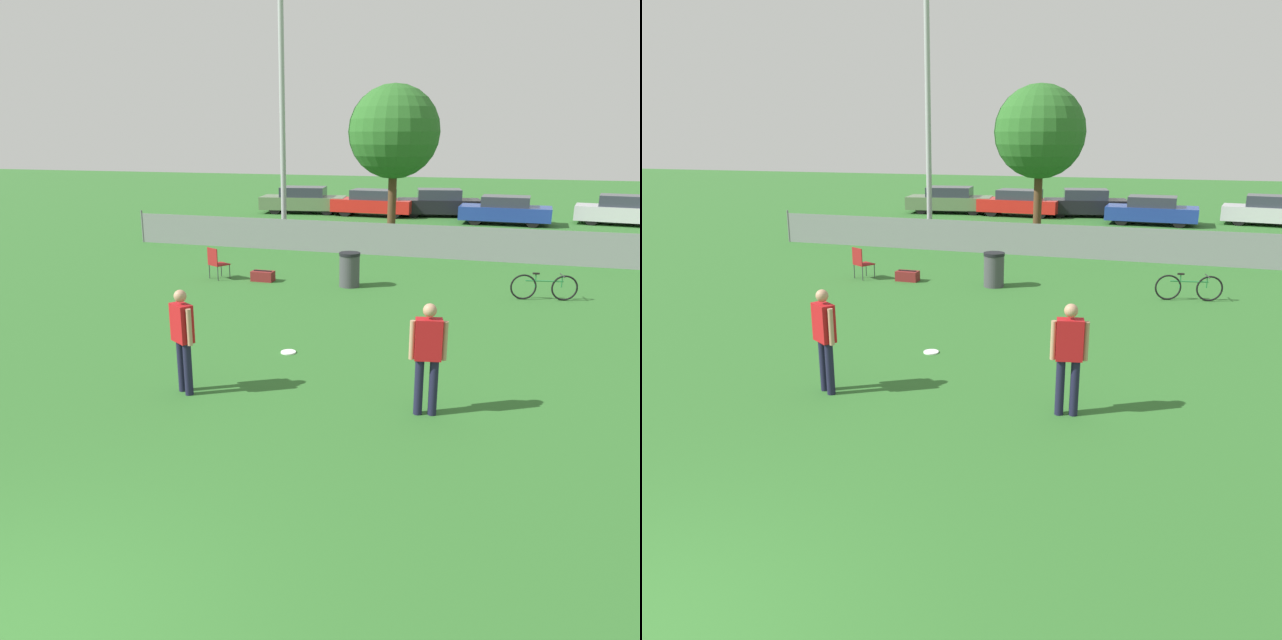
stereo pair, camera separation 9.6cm
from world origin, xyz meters
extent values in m
cube|color=gray|center=(0.00, 18.00, 0.55)|extent=(19.80, 0.03, 1.10)
cylinder|color=slate|center=(-9.90, 18.00, 0.61)|extent=(0.07, 0.07, 1.21)
cylinder|color=#9E9EA3|center=(-4.63, 19.41, 4.62)|extent=(0.20, 0.20, 9.25)
cylinder|color=#4C331E|center=(-0.87, 21.31, 1.39)|extent=(0.32, 0.32, 2.79)
sphere|color=#286023|center=(-0.87, 21.31, 4.08)|extent=(3.45, 3.45, 3.45)
cylinder|color=#191933|center=(2.61, 5.69, 0.43)|extent=(0.13, 0.13, 0.86)
cylinder|color=#191933|center=(2.82, 5.73, 0.43)|extent=(0.13, 0.13, 0.86)
cube|color=#B21419|center=(2.72, 5.71, 1.17)|extent=(0.42, 0.29, 0.60)
sphere|color=tan|center=(2.72, 5.71, 1.60)|extent=(0.20, 0.20, 0.20)
cylinder|color=tan|center=(2.49, 5.66, 1.15)|extent=(0.08, 0.08, 0.58)
cylinder|color=tan|center=(2.94, 5.75, 1.15)|extent=(0.08, 0.08, 0.58)
cylinder|color=#191933|center=(-1.14, 5.43, 0.43)|extent=(0.13, 0.13, 0.86)
cylinder|color=#191933|center=(-0.96, 5.32, 0.43)|extent=(0.13, 0.13, 0.86)
cube|color=#B21419|center=(-1.05, 5.38, 1.17)|extent=(0.44, 0.39, 0.60)
sphere|color=tan|center=(-1.05, 5.38, 1.60)|extent=(0.20, 0.20, 0.20)
cylinder|color=tan|center=(-1.25, 5.50, 1.15)|extent=(0.08, 0.08, 0.58)
cylinder|color=tan|center=(-0.86, 5.25, 1.15)|extent=(0.08, 0.08, 0.58)
cylinder|color=white|center=(-0.15, 7.65, 0.01)|extent=(0.29, 0.29, 0.03)
torus|color=white|center=(-0.15, 7.65, 0.01)|extent=(0.29, 0.29, 0.03)
cylinder|color=#333338|center=(-3.95, 13.15, 0.20)|extent=(0.02, 0.02, 0.40)
cylinder|color=#333338|center=(-4.32, 13.34, 0.20)|extent=(0.02, 0.02, 0.40)
cylinder|color=#333338|center=(-4.15, 12.79, 0.20)|extent=(0.02, 0.02, 0.40)
cylinder|color=#333338|center=(-4.51, 12.98, 0.20)|extent=(0.02, 0.02, 0.40)
cube|color=maroon|center=(-4.23, 13.06, 0.42)|extent=(0.62, 0.62, 0.03)
cube|color=maroon|center=(-4.34, 12.87, 0.67)|extent=(0.42, 0.24, 0.48)
torus|color=black|center=(4.09, 13.17, 0.32)|extent=(0.64, 0.16, 0.64)
torus|color=black|center=(5.06, 13.35, 0.32)|extent=(0.64, 0.16, 0.64)
cylinder|color=#267238|center=(4.57, 13.26, 0.49)|extent=(0.91, 0.20, 0.04)
cylinder|color=#267238|center=(4.36, 13.22, 0.49)|extent=(0.03, 0.03, 0.33)
cylinder|color=#267238|center=(4.99, 13.34, 0.49)|extent=(0.03, 0.03, 0.30)
cube|color=black|center=(4.36, 13.22, 0.67)|extent=(0.17, 0.09, 0.04)
cylinder|color=black|center=(4.99, 13.34, 0.64)|extent=(0.11, 0.44, 0.03)
cylinder|color=#3F3F44|center=(-0.42, 13.23, 0.43)|extent=(0.55, 0.55, 0.85)
cylinder|color=black|center=(-0.42, 13.23, 0.89)|extent=(0.57, 0.57, 0.08)
cube|color=maroon|center=(-2.93, 13.14, 0.14)|extent=(0.63, 0.34, 0.28)
cube|color=black|center=(-2.93, 13.14, 0.30)|extent=(0.53, 0.04, 0.02)
cylinder|color=black|center=(-5.79, 29.71, 0.33)|extent=(0.67, 0.27, 0.66)
cylinder|color=black|center=(-5.55, 28.12, 0.33)|extent=(0.67, 0.27, 0.66)
cylinder|color=black|center=(-8.50, 29.31, 0.33)|extent=(0.67, 0.27, 0.66)
cylinder|color=black|center=(-8.26, 27.72, 0.33)|extent=(0.67, 0.27, 0.66)
cube|color=#59724C|center=(-7.03, 28.71, 0.54)|extent=(4.63, 2.46, 0.66)
cube|color=#2D333D|center=(-7.03, 28.71, 1.11)|extent=(2.50, 1.93, 0.49)
cylinder|color=black|center=(-1.96, 29.25, 0.33)|extent=(0.67, 0.20, 0.67)
cylinder|color=black|center=(-2.01, 27.81, 0.33)|extent=(0.67, 0.20, 0.67)
cylinder|color=black|center=(-4.47, 29.34, 0.33)|extent=(0.67, 0.20, 0.67)
cylinder|color=black|center=(-4.52, 27.89, 0.33)|extent=(0.67, 0.20, 0.67)
cube|color=red|center=(-3.24, 28.57, 0.54)|extent=(4.11, 1.80, 0.63)
cube|color=#2D333D|center=(-3.24, 28.57, 1.08)|extent=(2.16, 1.54, 0.47)
cylinder|color=black|center=(1.08, 30.42, 0.30)|extent=(0.63, 0.29, 0.60)
cylinder|color=black|center=(1.36, 28.96, 0.30)|extent=(0.63, 0.29, 0.60)
cylinder|color=black|center=(-1.42, 29.93, 0.30)|extent=(0.63, 0.29, 0.60)
cylinder|color=black|center=(-1.14, 28.47, 0.30)|extent=(0.63, 0.29, 0.60)
cube|color=black|center=(-0.03, 29.44, 0.52)|extent=(4.36, 2.47, 0.67)
cube|color=#2D333D|center=(-0.03, 29.44, 1.11)|extent=(2.39, 1.89, 0.50)
cylinder|color=black|center=(4.54, 28.07, 0.32)|extent=(0.64, 0.20, 0.64)
cylinder|color=black|center=(4.50, 26.54, 0.32)|extent=(0.64, 0.20, 0.64)
cylinder|color=black|center=(2.02, 28.14, 0.32)|extent=(0.64, 0.20, 0.64)
cylinder|color=black|center=(1.98, 26.61, 0.32)|extent=(0.64, 0.20, 0.64)
cube|color=navy|center=(3.26, 27.34, 0.52)|extent=(4.11, 1.87, 0.61)
cube|color=#2D333D|center=(3.26, 27.34, 1.05)|extent=(2.15, 1.60, 0.46)
cylinder|color=black|center=(7.28, 29.59, 0.30)|extent=(0.63, 0.26, 0.61)
cylinder|color=black|center=(7.08, 28.17, 0.30)|extent=(0.63, 0.26, 0.61)
cube|color=#B7B7BC|center=(8.45, 28.70, 0.52)|extent=(4.33, 2.22, 0.66)
cube|color=#2D333D|center=(8.45, 28.70, 1.10)|extent=(2.34, 1.75, 0.50)
camera|label=1|loc=(3.76, -2.82, 3.96)|focal=35.00mm
camera|label=2|loc=(3.85, -2.79, 3.96)|focal=35.00mm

